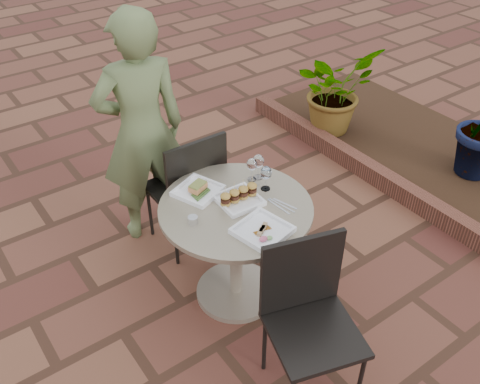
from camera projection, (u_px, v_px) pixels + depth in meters
ground at (235, 275)px, 3.65m from camera, size 60.00×60.00×0.00m
cafe_table at (236, 238)px, 3.23m from camera, size 0.90×0.90×0.73m
chair_far at (190, 184)px, 3.57m from camera, size 0.45×0.45×0.93m
chair_near at (308, 307)px, 2.71m from camera, size 0.55×0.55×0.93m
diner at (142, 132)px, 3.55m from camera, size 0.68×0.52×1.68m
plate_salmon at (198, 190)px, 3.18m from camera, size 0.31×0.31×0.07m
plate_sliders at (239, 197)px, 3.10m from camera, size 0.25×0.24×0.15m
plate_tuna at (262, 230)px, 2.89m from camera, size 0.31×0.31×0.03m
wine_glass_right at (266, 173)px, 3.15m from camera, size 0.07×0.07×0.16m
wine_glass_mid at (252, 165)px, 3.24m from camera, size 0.07×0.07×0.15m
wine_glass_far at (258, 162)px, 3.25m from camera, size 0.07×0.07×0.17m
steel_ramekin at (193, 220)px, 2.95m from camera, size 0.07×0.07×0.04m
cutlery_set at (282, 205)px, 3.09m from camera, size 0.13×0.21×0.00m
planter_curb at (367, 169)px, 4.55m from camera, size 0.12×3.00×0.15m
mulch_bed at (420, 148)px, 4.91m from camera, size 1.30×3.00×0.06m
potted_plant_a at (335, 89)px, 4.90m from camera, size 0.76×0.67×0.81m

